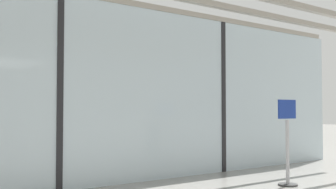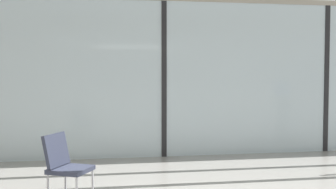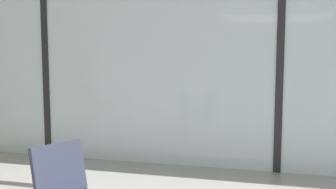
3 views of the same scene
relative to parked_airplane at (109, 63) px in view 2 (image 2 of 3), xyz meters
name	(u,v)px [view 2 (image 2 of 3)]	position (x,y,z in m)	size (l,w,h in m)	color
glass_curtain_wall	(164,79)	(0.92, -5.76, -0.47)	(14.00, 0.08, 3.10)	silver
window_mullion_1	(164,79)	(0.92, -5.76, -0.47)	(0.10, 0.12, 3.10)	black
window_mullion_2	(325,79)	(4.42, -5.76, -0.47)	(0.10, 0.12, 3.10)	black
parked_airplane	(109,63)	(0.00, 0.00, 0.00)	(12.77, 4.04, 4.04)	silver
lounge_chair_1	(65,162)	(-0.82, -8.36, -1.53)	(0.69, 0.67, 0.87)	#33384C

